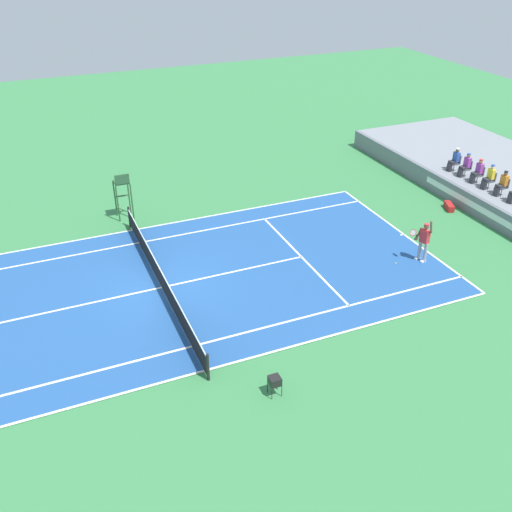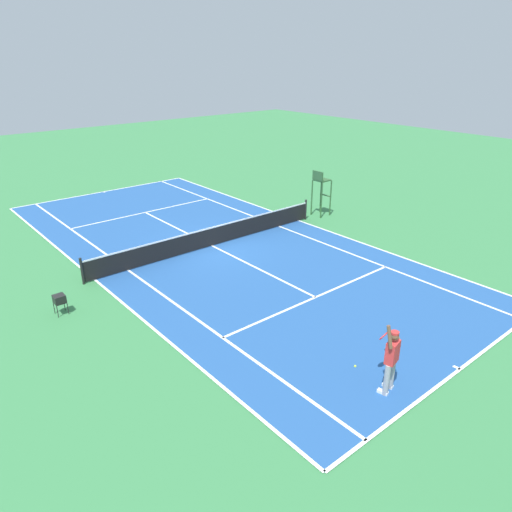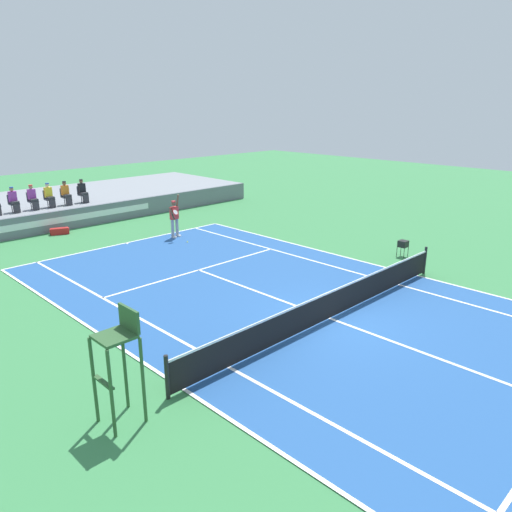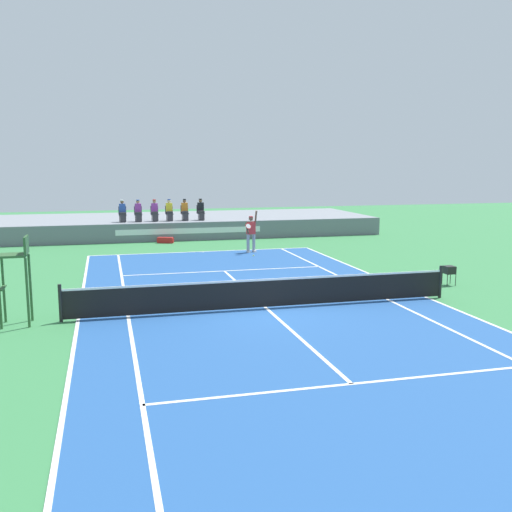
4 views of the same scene
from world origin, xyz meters
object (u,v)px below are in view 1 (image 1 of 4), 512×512
spectator_seated_2 (478,171)px  spectator_seated_3 (489,177)px  ball_hopper (275,380)px  spectator_seated_1 (466,165)px  tennis_ball (396,263)px  spectator_seated_0 (455,160)px  umpire_chair (122,189)px  tennis_player (424,241)px  equipment_bag (449,206)px  spectator_seated_4 (502,184)px

spectator_seated_2 → spectator_seated_3: (0.85, 0.00, 0.00)m
ball_hopper → spectator_seated_2: bearing=120.1°
spectator_seated_1 → tennis_ball: bearing=-57.2°
tennis_ball → spectator_seated_1: bearing=122.8°
tennis_ball → ball_hopper: (5.24, -8.23, 0.54)m
spectator_seated_0 → spectator_seated_1: (0.89, 0.00, 0.00)m
umpire_chair → ball_hopper: size_ratio=3.49×
tennis_player → equipment_bag: size_ratio=2.18×
spectator_seated_1 → spectator_seated_4: (2.70, 0.00, 0.00)m
umpire_chair → spectator_seated_2: bearing=73.6°
spectator_seated_0 → equipment_bag: size_ratio=1.33×
spectator_seated_0 → spectator_seated_1: same height
tennis_player → umpire_chair: (-9.32, -11.13, 0.56)m
spectator_seated_0 → tennis_player: size_ratio=0.61×
spectator_seated_2 → equipment_bag: (0.40, -1.88, -1.50)m
spectator_seated_2 → ball_hopper: spectator_seated_2 is taller
spectator_seated_4 → umpire_chair: size_ratio=0.52×
spectator_seated_3 → ball_hopper: bearing=-62.2°
tennis_ball → umpire_chair: umpire_chair is taller
spectator_seated_0 → tennis_player: 8.84m
spectator_seated_3 → umpire_chair: 18.60m
spectator_seated_0 → tennis_player: bearing=-47.2°
spectator_seated_3 → umpire_chair: bearing=-108.9°
spectator_seated_2 → equipment_bag: 2.44m
spectator_seated_0 → ball_hopper: (11.05, -15.88, -1.09)m
spectator_seated_2 → spectator_seated_4: same height
spectator_seated_1 → spectator_seated_3: (1.79, 0.00, 0.00)m
spectator_seated_3 → spectator_seated_4: size_ratio=1.00×
spectator_seated_1 → equipment_bag: spectator_seated_1 is taller
spectator_seated_2 → umpire_chair: (-5.16, -17.60, -0.10)m
spectator_seated_0 → equipment_bag: (2.22, -1.88, -1.50)m
umpire_chair → spectator_seated_1: bearing=76.5°
tennis_player → spectator_seated_2: bearing=122.7°
spectator_seated_1 → tennis_player: bearing=-51.8°
spectator_seated_4 → spectator_seated_3: bearing=180.0°
spectator_seated_4 → ball_hopper: (7.47, -15.88, -1.09)m
spectator_seated_1 → tennis_ball: size_ratio=18.60×
spectator_seated_4 → equipment_bag: size_ratio=1.33×
spectator_seated_1 → spectator_seated_2: same height
tennis_ball → equipment_bag: size_ratio=0.07×
spectator_seated_1 → spectator_seated_2: bearing=0.0°
spectator_seated_3 → tennis_player: spectator_seated_3 is taller
spectator_seated_4 → tennis_player: bearing=-69.6°
spectator_seated_4 → tennis_player: (2.40, -6.47, -0.67)m
spectator_seated_1 → spectator_seated_2: (0.94, 0.00, 0.00)m
spectator_seated_0 → spectator_seated_2: 1.83m
spectator_seated_0 → tennis_ball: 9.75m
spectator_seated_1 → spectator_seated_2: size_ratio=1.00×
umpire_chair → tennis_player: bearing=50.1°
spectator_seated_4 → tennis_ball: (2.23, -7.65, -1.63)m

